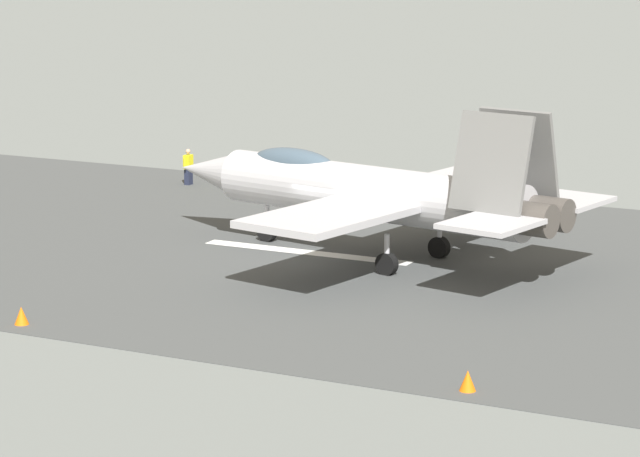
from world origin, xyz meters
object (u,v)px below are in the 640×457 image
Objects in this scene: crew_person at (188,167)px; marker_cone_mid at (21,316)px; marker_cone_near at (468,381)px; fighter_jet at (371,191)px.

marker_cone_mid is at bearing 109.42° from crew_person.
marker_cone_near and marker_cone_mid have the same top height.
fighter_jet is 14.95m from marker_cone_near.
marker_cone_near is (-8.25, 12.29, -2.15)m from fighter_jet.
fighter_jet is 30.78× the size of marker_cone_mid.
fighter_jet reaches higher than marker_cone_near.
marker_cone_mid is at bearing 0.00° from marker_cone_near.
marker_cone_near is 13.87m from marker_cone_mid.
crew_person is at bearing -36.02° from fighter_jet.
fighter_jet is at bearing -114.60° from marker_cone_mid.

